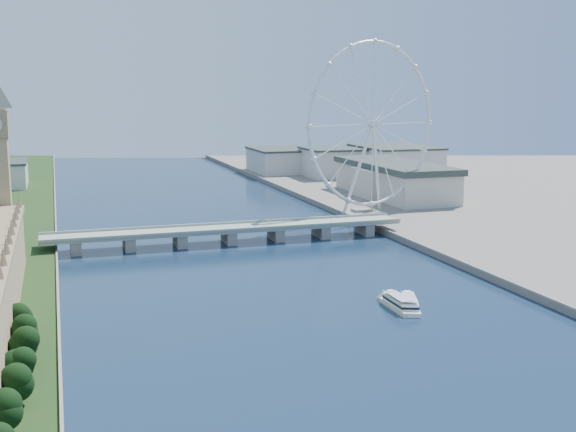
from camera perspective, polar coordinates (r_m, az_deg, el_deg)
name	(u,v)px	position (r m, az deg, el deg)	size (l,w,h in m)	color
tree_row	(8,427)	(198.44, -21.23, -15.27)	(9.33, 185.33, 22.56)	black
westminster_bridge	(229,232)	(441.65, -4.71, -1.27)	(220.00, 22.00, 9.50)	gray
london_eye	(373,125)	(525.28, 6.72, 7.16)	(113.60, 39.12, 124.30)	silver
county_hall	(394,200)	(622.82, 8.34, 1.30)	(54.00, 144.00, 35.00)	beige
city_skyline	(206,169)	(699.89, -6.48, 3.68)	(505.00, 280.00, 32.00)	beige
tour_boat_near	(398,309)	(313.25, 8.70, -7.27)	(7.18, 28.17, 6.21)	beige
tour_boat_far	(409,309)	(313.55, 9.56, -7.28)	(6.94, 27.30, 6.01)	white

